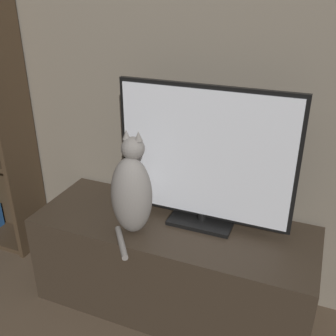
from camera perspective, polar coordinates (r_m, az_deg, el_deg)
wall_back at (r=1.94m, az=4.23°, el=16.71°), size 4.80×0.05×2.60m
tv_stand at (r=2.12m, az=0.64°, el=-13.85°), size 1.40×0.51×0.51m
tv at (r=1.83m, az=5.33°, el=1.24°), size 0.85×0.19×0.69m
cat at (r=1.82m, az=-5.23°, el=-3.47°), size 0.20×0.32×0.50m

